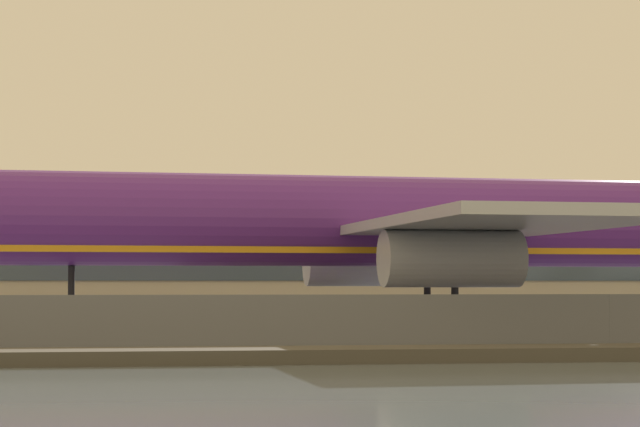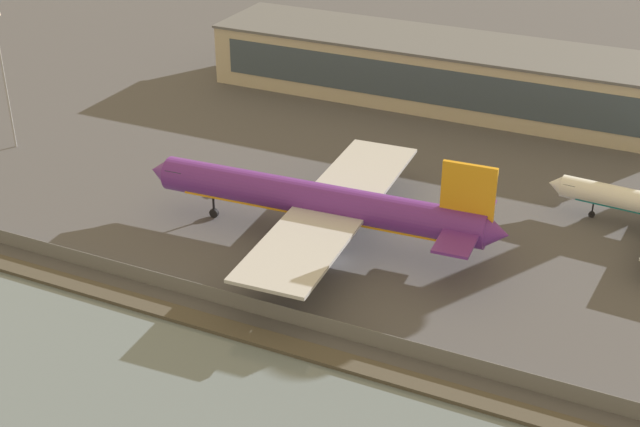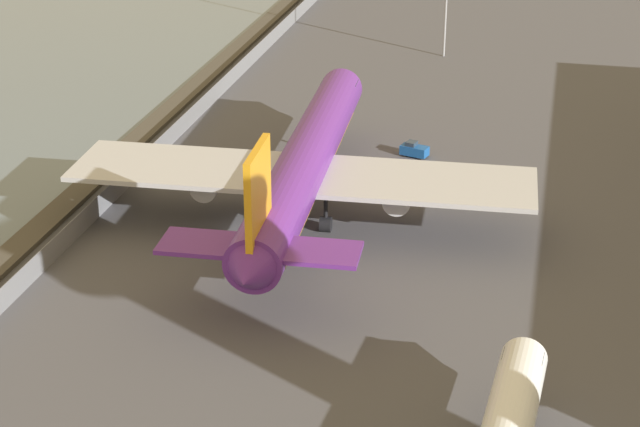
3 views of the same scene
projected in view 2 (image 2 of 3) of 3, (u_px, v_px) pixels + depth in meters
The scene contains 7 objects.
ground_plane at pixel (336, 261), 123.12m from camera, with size 500.00×500.00×0.00m, color #4C4C51.
shoreline_seawall at pixel (266, 339), 106.64m from camera, with size 320.00×3.00×0.50m.
perimeter_fence at pixel (283, 314), 109.81m from camera, with size 280.00×0.10×2.28m.
cargo_jet_purple at pixel (323, 202), 125.81m from camera, with size 54.54×46.93×15.54m.
baggage_tug at pixel (233, 185), 142.48m from camera, with size 2.43×3.52×1.80m.
terminal_building at pixel (440, 71), 175.19m from camera, with size 91.72×20.36×12.19m.
apron_light_mast_apron_west at pixel (3, 74), 151.37m from camera, with size 3.20×0.40×24.46m.
Camera 2 is at (43.03, -96.38, 63.77)m, focal length 50.00 mm.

